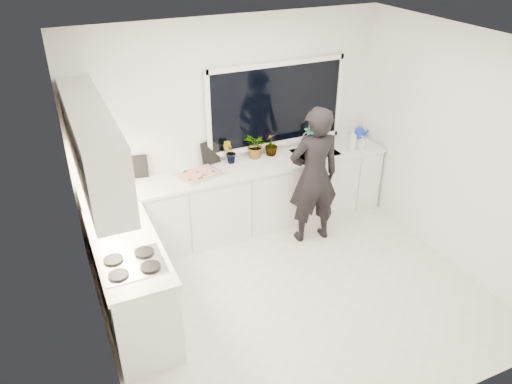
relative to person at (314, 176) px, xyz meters
name	(u,v)px	position (x,y,z in m)	size (l,w,h in m)	color
floor	(294,294)	(-0.71, -0.90, -0.90)	(4.00, 3.50, 0.02)	beige
wall_back	(232,126)	(-0.71, 0.86, 0.46)	(4.00, 0.02, 2.70)	white
wall_left	(87,234)	(-2.72, -0.90, 0.46)	(0.02, 3.50, 2.70)	white
wall_right	(457,151)	(1.30, -0.90, 0.46)	(0.02, 3.50, 2.70)	white
ceiling	(306,45)	(-0.71, -0.90, 1.82)	(4.00, 3.50, 0.02)	white
window	(276,105)	(-0.11, 0.83, 0.66)	(1.80, 0.02, 1.00)	black
base_cabinets_back	(243,200)	(-0.71, 0.55, -0.45)	(3.92, 0.58, 0.88)	white
base_cabinets_left	(132,284)	(-2.38, -0.55, -0.45)	(0.58, 1.60, 0.88)	white
countertop_back	(243,168)	(-0.71, 0.54, 0.01)	(3.94, 0.62, 0.04)	silver
countertop_left	(127,246)	(-2.38, -0.55, 0.01)	(0.62, 1.60, 0.04)	silver
upper_cabinets	(92,143)	(-2.50, -0.20, 0.96)	(0.34, 2.10, 0.70)	white
sink	(315,155)	(0.34, 0.55, -0.02)	(0.58, 0.42, 0.14)	silver
faucet	(308,139)	(0.34, 0.75, 0.14)	(0.03, 0.03, 0.22)	silver
stovetop	(132,264)	(-2.40, -0.90, 0.05)	(0.56, 0.48, 0.03)	black
person	(314,176)	(0.00, 0.00, 0.00)	(0.65, 0.43, 1.78)	black
pizza_tray	(199,175)	(-1.29, 0.52, 0.05)	(0.48, 0.35, 0.03)	silver
pizza	(199,174)	(-1.29, 0.52, 0.06)	(0.44, 0.31, 0.01)	#AD171A
watering_can	(359,134)	(1.14, 0.71, 0.10)	(0.14, 0.14, 0.13)	#1535CB
paper_towel_roll	(102,179)	(-2.40, 0.65, 0.16)	(0.11, 0.11, 0.26)	silver
knife_block	(118,177)	(-2.22, 0.69, 0.14)	(0.13, 0.10, 0.22)	#9A6648
utensil_crock	(117,214)	(-2.37, -0.10, 0.11)	(0.13, 0.13, 0.16)	#B4B4B9
picture_frame_large	(139,167)	(-1.95, 0.79, 0.17)	(0.22, 0.02, 0.28)	black
picture_frame_small	(210,153)	(-1.04, 0.79, 0.18)	(0.25, 0.02, 0.30)	black
herb_plants	(262,145)	(-0.36, 0.71, 0.19)	(1.34, 0.36, 0.34)	#26662D
soap_bottles	(355,141)	(0.85, 0.40, 0.17)	(0.30, 0.15, 0.29)	#D8BF66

